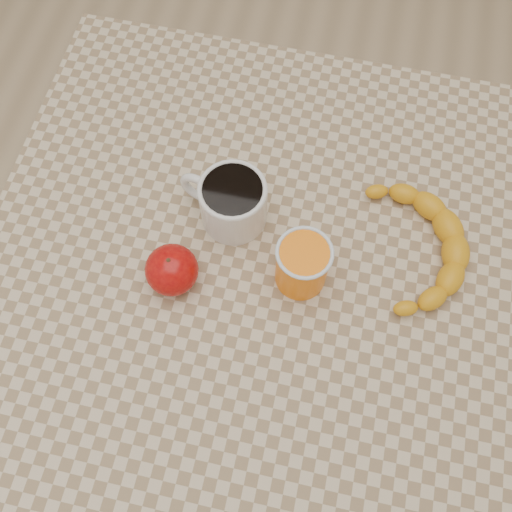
% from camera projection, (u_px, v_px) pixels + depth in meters
% --- Properties ---
extents(ground, '(3.00, 3.00, 0.00)m').
position_uv_depth(ground, '(256.00, 372.00, 1.50)').
color(ground, tan).
rests_on(ground, ground).
extents(table, '(0.80, 0.80, 0.75)m').
position_uv_depth(table, '(256.00, 283.00, 0.89)').
color(table, tan).
rests_on(table, ground).
extents(coffee_mug, '(0.14, 0.12, 0.08)m').
position_uv_depth(coffee_mug, '(231.00, 201.00, 0.80)').
color(coffee_mug, silver).
rests_on(coffee_mug, table).
extents(orange_juice_glass, '(0.08, 0.08, 0.09)m').
position_uv_depth(orange_juice_glass, '(302.00, 265.00, 0.76)').
color(orange_juice_glass, orange).
rests_on(orange_juice_glass, table).
extents(apple, '(0.09, 0.09, 0.07)m').
position_uv_depth(apple, '(172.00, 270.00, 0.77)').
color(apple, '#880407').
rests_on(apple, table).
extents(banana, '(0.25, 0.30, 0.04)m').
position_uv_depth(banana, '(418.00, 247.00, 0.80)').
color(banana, orange).
rests_on(banana, table).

